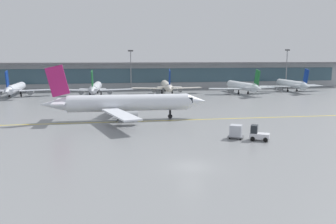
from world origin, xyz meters
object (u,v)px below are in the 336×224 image
Objects in this scene: apron_light_mast_1 at (131,68)px; baggage_tug at (258,134)px; gate_airplane_3 at (167,86)px; cargo_dolly_lead at (236,131)px; gate_airplane_5 at (291,84)px; taxiing_regional_jet at (127,103)px; apron_light_mast_2 at (287,67)px; gate_airplane_1 at (16,88)px; gate_airplane_2 at (96,88)px; gate_airplane_4 at (242,86)px.

baggage_tug is at bearing -81.45° from apron_light_mast_1.
gate_airplane_3 is 62.96m from cargo_dolly_lead.
taxiing_regional_jet reaches higher than gate_airplane_5.
gate_airplane_1 is at bearing -172.23° from apron_light_mast_2.
gate_airplane_3 is 8.18× the size of baggage_tug.
cargo_dolly_lead is (-44.07, -62.77, -1.34)m from gate_airplane_5.
gate_airplane_5 reaches higher than cargo_dolly_lead.
gate_airplane_2 is at bearing 141.24° from baggage_tug.
gate_airplane_2 is at bearing -96.25° from gate_airplane_1.
apron_light_mast_1 is at bearing -35.20° from gate_airplane_2.
gate_airplane_5 is 54.72m from apron_light_mast_1.
gate_airplane_3 is at bearing 92.85° from gate_airplane_5.
baggage_tug is 1.12× the size of cargo_dolly_lead.
gate_airplane_1 is at bearing 88.94° from gate_airplane_2.
gate_airplane_5 is at bearing -91.45° from gate_airplane_1.
gate_airplane_3 is 64.52m from baggage_tug.
gate_airplane_4 is 63.44m from baggage_tug.
gate_airplane_4 is at bearing 47.01° from taxiing_regional_jet.
gate_airplane_3 is 0.79× the size of taxiing_regional_jet.
gate_airplane_3 is (45.05, 0.22, 0.00)m from gate_airplane_1.
gate_airplane_2 is 1.75× the size of apron_light_mast_1.
gate_airplane_2 is 8.17× the size of baggage_tug.
apron_light_mast_2 reaches higher than cargo_dolly_lead.
apron_light_mast_2 is (58.06, 0.08, 0.24)m from apron_light_mast_1.
apron_light_mast_1 reaches higher than gate_airplane_4.
gate_airplane_1 is 0.79× the size of taxiing_regional_jet.
taxiing_regional_jet is at bearing 159.10° from cargo_dolly_lead.
apron_light_mast_1 is 58.06m from apron_light_mast_2.
apron_light_mast_1 is at bearing 79.77° from gate_airplane_5.
gate_airplane_4 reaches higher than cargo_dolly_lead.
gate_airplane_1 is at bearing -160.08° from apron_light_mast_1.
gate_airplane_4 is (45.19, -2.83, 0.00)m from gate_airplane_2.
gate_airplane_4 reaches higher than baggage_tug.
gate_airplane_4 is 38.07m from apron_light_mast_1.
gate_airplane_4 is at bearing -27.37° from apron_light_mast_1.
cargo_dolly_lead is 0.19× the size of apron_light_mast_1.
gate_airplane_2 is at bearing -168.19° from apron_light_mast_2.
gate_airplane_4 is 0.79× the size of taxiing_regional_jet.
gate_airplane_3 is at bearing -50.17° from apron_light_mast_1.
gate_airplane_5 is 1.75× the size of apron_light_mast_1.
gate_airplane_3 reaches higher than cargo_dolly_lead.
gate_airplane_4 is at bearing -89.89° from gate_airplane_2.
gate_airplane_2 is at bearing 139.54° from cargo_dolly_lead.
gate_airplane_5 is 1.69× the size of apron_light_mast_2.
cargo_dolly_lead is (-24.55, -57.95, -1.34)m from gate_airplane_4.
cargo_dolly_lead is (-1.37, -62.93, -1.34)m from gate_airplane_3.
gate_airplane_2 is at bearing 99.63° from taxiing_regional_jet.
gate_airplane_5 is 73.51m from taxiing_regional_jet.
baggage_tug reaches higher than cargo_dolly_lead.
gate_airplane_5 is at bearing 38.64° from taxiing_regional_jet.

